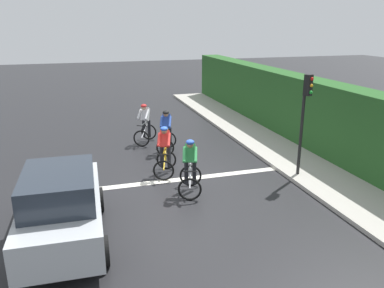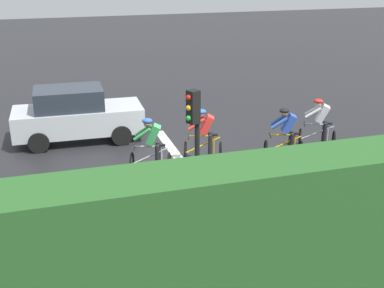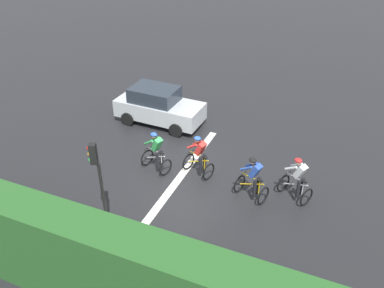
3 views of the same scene
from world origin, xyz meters
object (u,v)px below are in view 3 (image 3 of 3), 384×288
object	(u,v)px
cyclist_mid	(199,157)
cyclist_fourth	(156,153)
cyclist_second	(253,180)
cyclist_lead	(297,180)
traffic_light_near_crossing	(98,177)
car_silver	(158,106)

from	to	relation	value
cyclist_mid	cyclist_fourth	size ratio (longest dim) A/B	1.00
cyclist_fourth	cyclist_second	bearing A→B (deg)	87.04
cyclist_lead	traffic_light_near_crossing	world-z (taller)	traffic_light_near_crossing
car_silver	cyclist_mid	bearing A→B (deg)	46.74
cyclist_lead	traffic_light_near_crossing	distance (m)	6.81
cyclist_lead	cyclist_fourth	size ratio (longest dim) A/B	1.00
cyclist_second	cyclist_fourth	bearing A→B (deg)	-92.96
cyclist_lead	cyclist_mid	xyz separation A→B (m)	(-0.01, -3.70, 0.00)
cyclist_lead	cyclist_fourth	distance (m)	5.34
cyclist_lead	traffic_light_near_crossing	size ratio (longest dim) A/B	0.50
traffic_light_near_crossing	cyclist_fourth	bearing A→B (deg)	-178.78
cyclist_lead	cyclist_mid	distance (m)	3.70
cyclist_mid	car_silver	distance (m)	4.60
cyclist_fourth	car_silver	world-z (taller)	car_silver
traffic_light_near_crossing	car_silver	bearing A→B (deg)	-166.10
cyclist_lead	cyclist_second	bearing A→B (deg)	-68.00
cyclist_lead	cyclist_second	size ratio (longest dim) A/B	1.00
cyclist_fourth	traffic_light_near_crossing	world-z (taller)	traffic_light_near_crossing
cyclist_mid	cyclist_fourth	xyz separation A→B (m)	(0.38, -1.63, 0.00)
cyclist_mid	traffic_light_near_crossing	bearing A→B (deg)	-20.79
cyclist_second	cyclist_mid	size ratio (longest dim) A/B	1.00
cyclist_fourth	traffic_light_near_crossing	size ratio (longest dim) A/B	0.50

